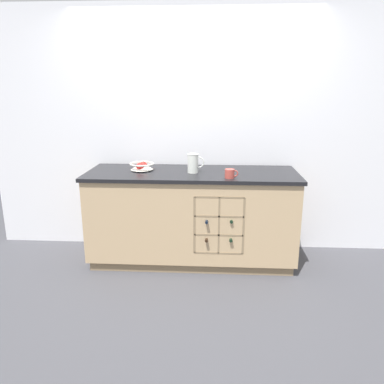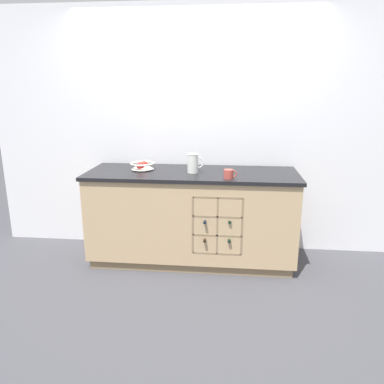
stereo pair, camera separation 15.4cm
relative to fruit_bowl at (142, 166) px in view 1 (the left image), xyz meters
name	(u,v)px [view 1 (the left image)]	position (x,y,z in m)	size (l,w,h in m)	color
ground_plane	(192,259)	(0.50, -0.04, -0.98)	(14.00, 14.00, 0.00)	#424247
back_wall	(194,132)	(0.50, 0.37, 0.30)	(4.42, 0.06, 2.55)	white
kitchen_island	(192,216)	(0.51, -0.04, -0.51)	(2.06, 0.75, 0.93)	#8B7354
fruit_bowl	(142,166)	(0.00, 0.00, 0.00)	(0.24, 0.24, 0.09)	silver
white_pitcher	(193,163)	(0.52, -0.07, 0.05)	(0.16, 0.11, 0.18)	silver
ceramic_mug	(230,174)	(0.86, -0.28, -0.01)	(0.12, 0.09, 0.08)	#B7473D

